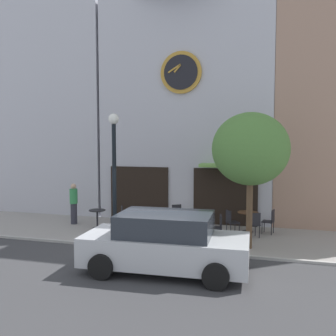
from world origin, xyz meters
TOP-DOWN VIEW (x-y plane):
  - ground_plane at (0.00, -1.07)m, footprint 24.07×10.46m
  - clock_building at (0.19, 5.24)m, footprint 7.38×3.49m
  - neighbor_building_left at (-6.67, 6.51)m, footprint 6.11×4.74m
  - street_lamp at (-1.36, 0.79)m, footprint 0.36×0.36m
  - street_tree at (3.15, 1.05)m, footprint 2.42×2.18m
  - cafe_table_near_curb at (-2.68, 2.13)m, footprint 0.64×0.64m
  - cafe_table_center_left at (-1.02, 1.80)m, footprint 0.80×0.80m
  - cafe_table_center at (0.56, 2.39)m, footprint 0.65×0.65m
  - cafe_table_center_right at (1.30, 1.49)m, footprint 0.76×0.76m
  - cafe_table_leftmost at (3.00, 3.18)m, footprint 0.77×0.77m
  - cafe_chair_facing_street at (-1.84, 2.34)m, footprint 0.53×0.53m
  - cafe_chair_corner at (0.27, 1.60)m, footprint 0.49×0.49m
  - cafe_chair_near_lamp at (0.28, 3.14)m, footprint 0.55×0.55m
  - cafe_chair_right_end at (2.43, 2.58)m, footprint 0.55×0.55m
  - cafe_chair_curbside at (3.26, 2.38)m, footprint 0.54×0.54m
  - cafe_chair_outer at (3.81, 3.09)m, footprint 0.48×0.48m
  - cafe_chair_by_entrance at (2.08, 1.63)m, footprint 0.48×0.48m
  - pedestrian_green at (-3.99, 2.64)m, footprint 0.45×0.45m
  - parked_car_silver at (1.14, -1.66)m, footprint 4.36×2.14m

SIDE VIEW (x-z plane):
  - ground_plane at x=0.00m, z-range -0.09..0.04m
  - cafe_table_center at x=0.56m, z-range 0.13..0.85m
  - cafe_table_near_curb at x=-2.68m, z-range 0.13..0.87m
  - cafe_chair_facing_street at x=-1.84m, z-range 0.08..0.98m
  - cafe_chair_corner at x=0.27m, z-range 0.08..0.98m
  - cafe_chair_near_lamp at x=0.28m, z-range 0.08..0.98m
  - cafe_chair_right_end at x=2.43m, z-range 0.08..0.98m
  - cafe_chair_curbside at x=3.26m, z-range 0.08..0.98m
  - cafe_chair_outer at x=3.81m, z-range 0.08..0.98m
  - cafe_chair_by_entrance at x=2.08m, z-range 0.08..0.98m
  - cafe_table_center_right at x=1.30m, z-range 0.17..0.92m
  - cafe_table_leftmost at x=3.00m, z-range 0.18..0.93m
  - cafe_table_center_left at x=-1.02m, z-range 0.19..0.94m
  - parked_car_silver at x=1.14m, z-range -0.01..1.54m
  - pedestrian_green at x=-3.99m, z-range 0.03..1.70m
  - street_lamp at x=-1.36m, z-range 0.03..4.38m
  - street_tree at x=3.15m, z-range 1.00..5.32m
  - clock_building at x=0.19m, z-range 0.20..12.05m
  - neighbor_building_left at x=-6.67m, z-range 0.00..13.19m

